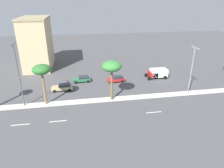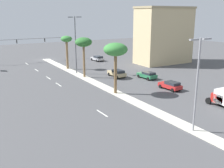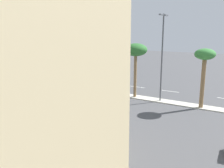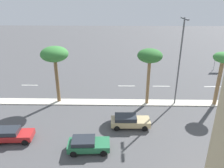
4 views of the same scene
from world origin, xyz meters
The scene contains 13 objects.
ground_plane centered at (0.00, 37.23, 0.00)m, with size 160.00×160.00×0.00m, color #4C4C4F.
lane_stripe_left centered at (6.12, 13.03, 0.01)m, with size 0.20×2.80×0.01m, color silver.
lane_stripe_trailing centered at (6.12, 21.56, 0.01)m, with size 0.20×2.80×0.01m, color silver.
lane_stripe_outboard centered at (6.12, 27.39, 0.01)m, with size 0.20×2.80×0.01m, color silver.
lane_stripe_center centered at (6.12, 43.75, 0.01)m, with size 0.20×2.80×0.01m, color silver.
directional_road_sign centered at (14.83, 8.61, 2.32)m, with size 0.10×1.74×3.21m.
palm_tree_inboard centered at (-0.31, 15.43, 6.25)m, with size 2.50×2.50×7.37m.
palm_tree_front centered at (-0.17, 24.78, 6.74)m, with size 3.26×3.26×7.73m.
palm_tree_leading centered at (0.23, 37.27, 6.81)m, with size 3.68×3.68×7.88m.
street_lamp_left centered at (-0.14, 20.90, 6.78)m, with size 2.90×0.24×11.58m.
sedan_green_inboard centered at (-10.27, 31.85, 0.74)m, with size 2.18×4.17×1.37m.
sedan_red_leading centered at (-8.85, 39.93, 0.75)m, with size 2.05×4.10×1.41m.
sedan_tan_mid centered at (-6.02, 27.57, 0.78)m, with size 1.96×4.50×1.45m.
Camera 4 is at (-27.70, 29.12, 14.36)m, focal length 35.12 mm.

